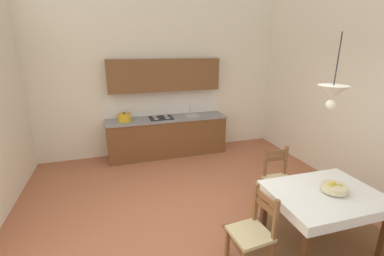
{
  "coord_description": "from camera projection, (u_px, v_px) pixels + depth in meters",
  "views": [
    {
      "loc": [
        -1.15,
        -2.9,
        2.45
      ],
      "look_at": [
        0.09,
        1.04,
        1.16
      ],
      "focal_mm": 24.4,
      "sensor_mm": 36.0,
      "label": 1
    }
  ],
  "objects": [
    {
      "name": "ground_plane",
      "position": [
        208.0,
        230.0,
        3.71
      ],
      "size": [
        6.21,
        6.76,
        0.1
      ],
      "primitive_type": "cube",
      "color": "#A86042"
    },
    {
      "name": "wall_back",
      "position": [
        161.0,
        67.0,
        5.97
      ],
      "size": [
        6.21,
        0.12,
        4.0
      ],
      "primitive_type": "cube",
      "color": "silver",
      "rests_on": "ground_plane"
    },
    {
      "name": "area_rug",
      "position": [
        322.0,
        248.0,
        3.31
      ],
      "size": [
        2.1,
        1.6,
        0.01
      ],
      "primitive_type": "cube",
      "color": "brown",
      "rests_on": "ground_plane"
    },
    {
      "name": "kitchen_cabinetry",
      "position": [
        166.0,
        119.0,
        6.01
      ],
      "size": [
        2.72,
        0.63,
        2.2
      ],
      "color": "brown",
      "rests_on": "ground_plane"
    },
    {
      "name": "dining_table",
      "position": [
        324.0,
        201.0,
        3.22
      ],
      "size": [
        1.33,
        1.02,
        0.75
      ],
      "color": "#56331C",
      "rests_on": "ground_plane"
    },
    {
      "name": "dining_chair_tv_side",
      "position": [
        253.0,
        232.0,
        2.96
      ],
      "size": [
        0.45,
        0.45,
        0.93
      ],
      "color": "#D1BC89",
      "rests_on": "ground_plane"
    },
    {
      "name": "dining_chair_kitchen_side",
      "position": [
        279.0,
        179.0,
        4.13
      ],
      "size": [
        0.44,
        0.44,
        0.93
      ],
      "color": "#D1BC89",
      "rests_on": "ground_plane"
    },
    {
      "name": "fruit_bowl",
      "position": [
        334.0,
        188.0,
        3.17
      ],
      "size": [
        0.3,
        0.3,
        0.12
      ],
      "color": "beige",
      "rests_on": "dining_table"
    },
    {
      "name": "pendant_lamp",
      "position": [
        333.0,
        93.0,
        2.8
      ],
      "size": [
        0.32,
        0.32,
        0.8
      ],
      "color": "black"
    }
  ]
}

